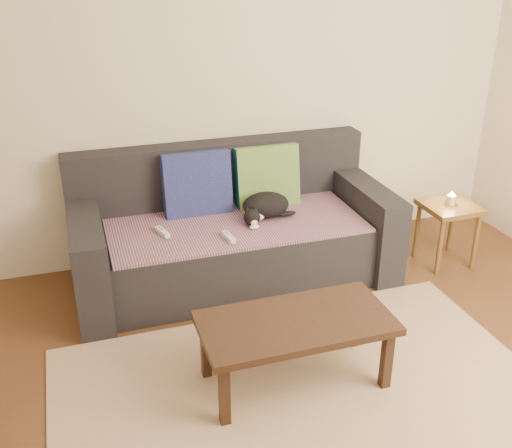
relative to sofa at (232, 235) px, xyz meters
name	(u,v)px	position (x,y,z in m)	size (l,w,h in m)	color
ground	(324,432)	(0.00, -1.57, -0.31)	(4.50, 4.50, 0.00)	brown
back_wall	(212,76)	(0.00, 0.43, 0.99)	(4.50, 0.04, 2.60)	beige
sofa	(232,235)	(0.00, 0.00, 0.00)	(2.10, 0.94, 0.87)	#232328
throw_blanket	(236,224)	(0.00, -0.09, 0.12)	(1.66, 0.74, 0.02)	#442B51
cushion_navy	(197,186)	(-0.19, 0.17, 0.32)	(0.46, 0.11, 0.46)	#102245
cushion_green	(267,178)	(0.31, 0.17, 0.32)	(0.44, 0.11, 0.44)	#0D5450
cat	(265,206)	(0.21, -0.06, 0.21)	(0.38, 0.31, 0.17)	black
wii_remote_a	(162,232)	(-0.49, -0.11, 0.15)	(0.15, 0.04, 0.03)	white
wii_remote_b	(229,237)	(-0.11, -0.31, 0.15)	(0.15, 0.04, 0.03)	white
side_table	(449,215)	(1.51, -0.28, 0.06)	(0.36, 0.36, 0.45)	brown
candle	(451,199)	(1.51, -0.28, 0.18)	(0.06, 0.06, 0.09)	beige
rug	(312,410)	(0.00, -1.42, -0.30)	(2.50, 1.80, 0.01)	tan
coffee_table	(296,328)	(0.00, -1.19, 0.03)	(0.97, 0.49, 0.39)	#331C13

